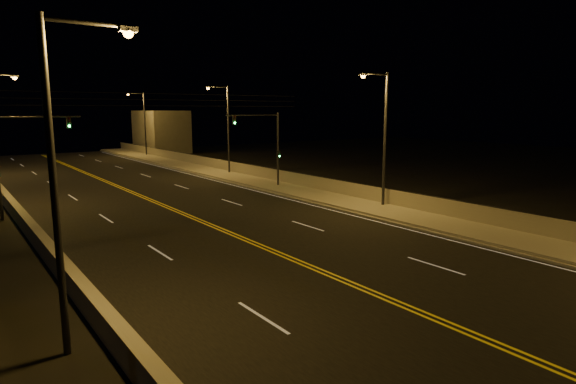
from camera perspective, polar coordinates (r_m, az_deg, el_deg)
road at (r=26.24m, az=-6.14°, el=-5.20°), size 18.00×120.00×0.02m
sidewalk at (r=32.78m, az=10.44°, el=-2.04°), size 3.60×120.00×0.30m
curb at (r=31.49m, az=8.09°, el=-2.59°), size 0.14×120.00×0.15m
parapet_wall at (r=33.86m, az=12.41°, el=-0.61°), size 0.30×120.00×1.00m
jersey_barrier at (r=23.18m, az=-25.98°, el=-7.05°), size 0.45×120.00×0.90m
distant_building_right at (r=80.00m, az=-14.81°, el=6.95°), size 6.00×10.00×6.58m
parapet_rail at (r=33.77m, az=12.44°, el=0.27°), size 0.06×120.00×0.06m
lane_markings at (r=26.17m, az=-6.06°, el=-5.21°), size 17.32×116.00×0.00m
streetlight_1 at (r=32.92m, az=11.12°, el=7.02°), size 2.55×0.28×9.16m
streetlight_2 at (r=50.13m, az=-7.37°, el=7.99°), size 2.55×0.28×9.16m
streetlight_3 at (r=72.58m, az=-16.83°, el=8.18°), size 2.55×0.28×9.16m
streetlight_4 at (r=14.12m, az=-25.07°, el=2.87°), size 2.55×0.28×9.16m
traffic_signal_right at (r=40.79m, az=-2.31°, el=5.97°), size 5.11×0.31×6.50m
traffic_signal_left at (r=34.16m, az=-29.73°, el=3.97°), size 5.11×0.31×6.50m
overhead_wires at (r=33.94m, az=-14.55°, el=10.53°), size 22.00×0.03×0.83m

